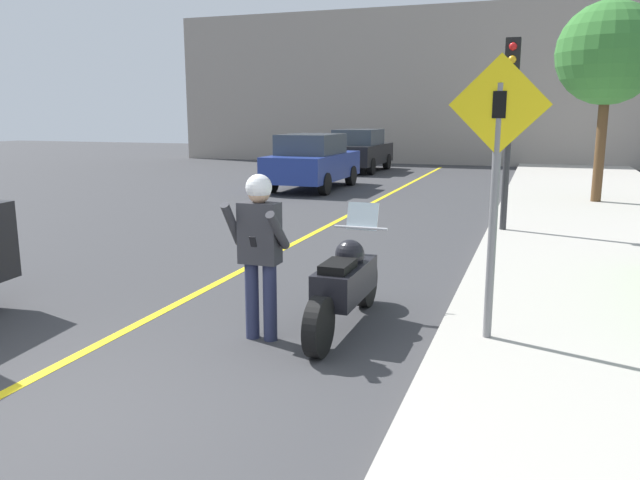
% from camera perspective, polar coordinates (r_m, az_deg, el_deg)
% --- Properties ---
extents(ground_plane, '(80.00, 80.00, 0.00)m').
position_cam_1_polar(ground_plane, '(5.36, -24.25, -14.66)').
color(ground_plane, '#38383A').
extents(road_center_line, '(0.12, 36.00, 0.01)m').
position_cam_1_polar(road_center_line, '(10.50, -3.85, -1.05)').
color(road_center_line, yellow).
rests_on(road_center_line, ground).
extents(building_backdrop, '(28.00, 1.20, 7.01)m').
position_cam_1_polar(building_backdrop, '(29.64, 13.05, 13.54)').
color(building_backdrop, gray).
rests_on(building_backdrop, ground).
extents(motorcycle, '(0.62, 2.28, 1.28)m').
position_cam_1_polar(motorcycle, '(6.67, 2.35, -4.00)').
color(motorcycle, black).
rests_on(motorcycle, ground).
extents(person_biker, '(0.59, 0.47, 1.70)m').
position_cam_1_polar(person_biker, '(6.23, -5.55, -0.03)').
color(person_biker, '#282D4C').
rests_on(person_biker, ground).
extents(crossing_sign, '(0.91, 0.08, 2.66)m').
position_cam_1_polar(crossing_sign, '(5.99, 15.78, 6.01)').
color(crossing_sign, slate).
rests_on(crossing_sign, sidewalk_curb).
extents(traffic_light, '(0.26, 0.30, 3.45)m').
position_cam_1_polar(traffic_light, '(12.00, 17.01, 12.32)').
color(traffic_light, '#2D2D30').
rests_on(traffic_light, sidewalk_curb).
extents(street_tree, '(2.43, 2.43, 4.76)m').
position_cam_1_polar(street_tree, '(16.88, 24.87, 15.17)').
color(street_tree, brown).
rests_on(street_tree, sidewalk_curb).
extents(parked_car_blue, '(1.88, 4.20, 1.68)m').
position_cam_1_polar(parked_car_blue, '(19.21, -0.68, 7.21)').
color(parked_car_blue, black).
rests_on(parked_car_blue, ground).
extents(parked_car_black, '(1.88, 4.20, 1.68)m').
position_cam_1_polar(parked_car_black, '(25.30, 3.61, 8.21)').
color(parked_car_black, black).
rests_on(parked_car_black, ground).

